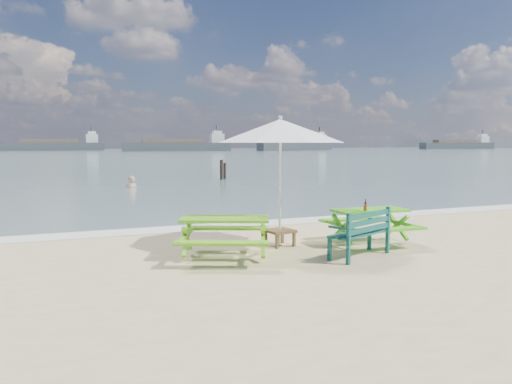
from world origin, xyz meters
name	(u,v)px	position (x,y,z in m)	size (l,w,h in m)	color
sea	(81,155)	(0.00, 85.00, 0.00)	(300.00, 300.00, 0.00)	slate
foam_strip	(244,224)	(0.00, 4.60, 0.01)	(22.00, 0.90, 0.01)	silver
picnic_table_left	(225,239)	(-1.67, 1.21, 0.36)	(2.14, 2.23, 0.75)	#5EAB19
picnic_table_right	(370,227)	(1.54, 1.32, 0.35)	(1.58, 1.74, 0.73)	#45AC1A
park_bench	(359,243)	(0.67, 0.42, 0.26)	(1.45, 0.96, 0.85)	#104440
side_table	(280,237)	(-0.27, 1.84, 0.18)	(0.59, 0.59, 0.34)	brown
patio_umbrella	(280,131)	(-0.27, 1.84, 2.33)	(2.97, 2.97, 2.56)	silver
beer_bottle	(365,207)	(1.28, 1.13, 0.81)	(0.06, 0.06, 0.25)	brown
swimmer	(131,194)	(-1.18, 16.22, -0.28)	(0.63, 0.44, 1.67)	tan
mooring_pilings	(223,172)	(4.48, 19.84, 0.42)	(0.57, 0.77, 1.33)	black
cargo_ships	(265,146)	(49.65, 119.44, 1.18)	(149.02, 26.12, 4.40)	#383D42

